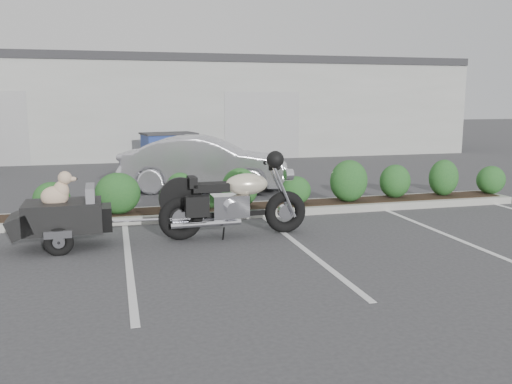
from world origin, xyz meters
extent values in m
plane|color=#38383A|center=(0.00, 0.00, 0.00)|extent=(90.00, 90.00, 0.00)
cube|color=#9E9E93|center=(1.00, 2.20, 0.07)|extent=(12.00, 1.00, 0.15)
cube|color=#9EA099|center=(0.00, 17.00, 2.00)|extent=(26.00, 10.00, 4.00)
torus|color=black|center=(-0.60, 0.45, 0.37)|extent=(0.75, 0.21, 0.75)
torus|color=black|center=(1.25, 0.48, 0.37)|extent=(0.75, 0.21, 0.75)
cylinder|color=silver|center=(-0.60, 0.45, 0.37)|extent=(0.32, 0.14, 0.31)
cylinder|color=silver|center=(1.25, 0.48, 0.37)|extent=(0.27, 0.12, 0.27)
cylinder|color=silver|center=(1.17, 0.37, 0.78)|extent=(0.48, 0.07, 0.99)
cylinder|color=silver|center=(1.16, 0.60, 0.78)|extent=(0.48, 0.07, 0.99)
cylinder|color=silver|center=(0.99, 0.48, 1.21)|extent=(0.05, 0.78, 0.04)
cylinder|color=silver|center=(1.30, 0.49, 1.03)|extent=(0.14, 0.20, 0.20)
sphere|color=black|center=(0.95, 0.14, 1.34)|extent=(0.30, 0.30, 0.29)
cube|color=silver|center=(0.24, 0.46, 0.54)|extent=(0.62, 0.39, 0.38)
cube|color=black|center=(0.35, 0.47, 0.39)|extent=(1.01, 0.13, 0.09)
ellipsoid|color=beige|center=(0.54, 0.47, 0.90)|extent=(0.75, 0.43, 0.37)
cube|color=black|center=(-0.10, 0.46, 0.87)|extent=(0.62, 0.35, 0.13)
cube|color=black|center=(-0.40, 0.45, 0.97)|extent=(0.14, 0.34, 0.18)
cylinder|color=silver|center=(-0.21, 0.25, 0.29)|extent=(1.18, 0.13, 0.10)
cylinder|color=silver|center=(-0.21, 0.66, 0.29)|extent=(1.18, 0.13, 0.10)
cube|color=black|center=(-0.37, 0.14, 0.62)|extent=(0.38, 0.16, 0.34)
cube|color=black|center=(-2.46, 0.46, 0.50)|extent=(1.19, 0.83, 0.47)
cube|color=slate|center=(-2.03, 0.47, 0.81)|extent=(0.15, 0.70, 0.34)
cube|color=slate|center=(-2.40, 0.47, 0.62)|extent=(0.80, 0.71, 0.04)
cube|color=black|center=(-3.07, 0.45, 0.43)|extent=(0.44, 0.82, 0.41)
cube|color=black|center=(-1.83, 0.48, 0.45)|extent=(0.24, 0.56, 0.38)
torus|color=black|center=(-2.50, -0.01, 0.20)|extent=(0.44, 0.13, 0.44)
torus|color=black|center=(-2.52, 0.93, 0.20)|extent=(0.44, 0.13, 0.44)
cube|color=silver|center=(-2.50, -0.06, 0.34)|extent=(0.40, 0.10, 0.11)
cube|color=silver|center=(-2.52, 0.99, 0.34)|extent=(0.40, 0.10, 0.11)
cylinder|color=black|center=(-2.51, 0.46, 0.20)|extent=(0.07, 1.01, 0.04)
cylinder|color=silver|center=(-1.56, 0.48, 0.37)|extent=(0.67, 0.05, 0.04)
ellipsoid|color=#CAAA88|center=(-2.57, 0.46, 0.82)|extent=(0.43, 0.29, 0.34)
ellipsoid|color=#CAAA88|center=(-2.47, 0.47, 0.91)|extent=(0.25, 0.23, 0.31)
sphere|color=#CAAA88|center=(-2.40, 0.47, 1.11)|extent=(0.22, 0.22, 0.21)
ellipsoid|color=#CAAA88|center=(-2.30, 0.47, 1.09)|extent=(0.16, 0.09, 0.08)
sphere|color=black|center=(-2.23, 0.47, 1.09)|extent=(0.04, 0.04, 0.04)
ellipsoid|color=#CAAA88|center=(-2.44, 0.41, 1.14)|extent=(0.05, 0.05, 0.12)
ellipsoid|color=#CAAA88|center=(-2.45, 0.53, 1.14)|extent=(0.05, 0.05, 0.12)
cylinder|color=#CAAA88|center=(-2.43, 0.40, 0.70)|extent=(0.05, 0.05, 0.13)
cylinder|color=#CAAA88|center=(-2.44, 0.53, 0.70)|extent=(0.05, 0.05, 0.13)
imported|color=silver|center=(0.62, 5.21, 0.70)|extent=(4.48, 2.69, 1.39)
cube|color=navy|center=(0.21, 10.42, 0.57)|extent=(1.88, 1.43, 1.13)
cube|color=#2D2D30|center=(0.21, 10.42, 1.15)|extent=(1.99, 1.54, 0.06)
camera|label=1|loc=(-1.64, -8.42, 2.35)|focal=38.00mm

